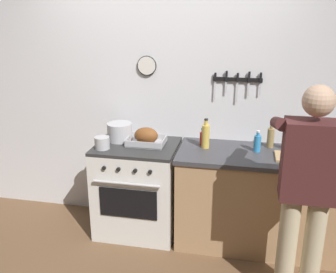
{
  "coord_description": "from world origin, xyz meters",
  "views": [
    {
      "loc": [
        0.74,
        -2.24,
        2.12
      ],
      "look_at": [
        0.11,
        0.85,
        1.05
      ],
      "focal_mm": 40.9,
      "sensor_mm": 36.0,
      "label": 1
    }
  ],
  "objects_px": {
    "stove": "(138,188)",
    "cutting_board": "(297,158)",
    "stock_pot": "(120,132)",
    "person_cook": "(307,185)",
    "bottle_hot_sauce": "(202,138)",
    "roasting_pan": "(146,137)",
    "saucepan": "(102,143)",
    "bottle_cooking_oil": "(206,136)",
    "bottle_wine_red": "(300,140)",
    "bottle_vinegar": "(271,137)",
    "bottle_dish_soap": "(257,143)"
  },
  "relations": [
    {
      "from": "bottle_vinegar",
      "to": "bottle_wine_red",
      "type": "relative_size",
      "value": 0.75
    },
    {
      "from": "person_cook",
      "to": "bottle_wine_red",
      "type": "bearing_deg",
      "value": -7.96
    },
    {
      "from": "person_cook",
      "to": "roasting_pan",
      "type": "distance_m",
      "value": 1.52
    },
    {
      "from": "roasting_pan",
      "to": "bottle_wine_red",
      "type": "height_order",
      "value": "bottle_wine_red"
    },
    {
      "from": "cutting_board",
      "to": "bottle_wine_red",
      "type": "xyz_separation_m",
      "value": [
        0.03,
        0.12,
        0.12
      ]
    },
    {
      "from": "stock_pot",
      "to": "bottle_wine_red",
      "type": "distance_m",
      "value": 1.65
    },
    {
      "from": "person_cook",
      "to": "stock_pot",
      "type": "bearing_deg",
      "value": 58.66
    },
    {
      "from": "bottle_cooking_oil",
      "to": "stove",
      "type": "bearing_deg",
      "value": -175.51
    },
    {
      "from": "roasting_pan",
      "to": "bottle_wine_red",
      "type": "distance_m",
      "value": 1.37
    },
    {
      "from": "bottle_dish_soap",
      "to": "cutting_board",
      "type": "bearing_deg",
      "value": -18.03
    },
    {
      "from": "person_cook",
      "to": "bottle_hot_sauce",
      "type": "bearing_deg",
      "value": 39.86
    },
    {
      "from": "person_cook",
      "to": "bottle_dish_soap",
      "type": "height_order",
      "value": "person_cook"
    },
    {
      "from": "saucepan",
      "to": "bottle_dish_soap",
      "type": "height_order",
      "value": "bottle_dish_soap"
    },
    {
      "from": "stove",
      "to": "bottle_cooking_oil",
      "type": "height_order",
      "value": "bottle_cooking_oil"
    },
    {
      "from": "person_cook",
      "to": "roasting_pan",
      "type": "relative_size",
      "value": 4.72
    },
    {
      "from": "stock_pot",
      "to": "stove",
      "type": "bearing_deg",
      "value": -25.32
    },
    {
      "from": "stove",
      "to": "stock_pot",
      "type": "relative_size",
      "value": 3.77
    },
    {
      "from": "cutting_board",
      "to": "roasting_pan",
      "type": "bearing_deg",
      "value": 176.22
    },
    {
      "from": "cutting_board",
      "to": "stock_pot",
      "type": "bearing_deg",
      "value": 174.74
    },
    {
      "from": "stove",
      "to": "bottle_wine_red",
      "type": "bearing_deg",
      "value": 2.46
    },
    {
      "from": "saucepan",
      "to": "cutting_board",
      "type": "xyz_separation_m",
      "value": [
        1.71,
        0.1,
        -0.05
      ]
    },
    {
      "from": "stock_pot",
      "to": "bottle_dish_soap",
      "type": "distance_m",
      "value": 1.29
    },
    {
      "from": "stove",
      "to": "cutting_board",
      "type": "relative_size",
      "value": 2.5
    },
    {
      "from": "roasting_pan",
      "to": "person_cook",
      "type": "bearing_deg",
      "value": -28.06
    },
    {
      "from": "person_cook",
      "to": "saucepan",
      "type": "relative_size",
      "value": 12.17
    },
    {
      "from": "bottle_wine_red",
      "to": "bottle_dish_soap",
      "type": "height_order",
      "value": "bottle_wine_red"
    },
    {
      "from": "saucepan",
      "to": "bottle_hot_sauce",
      "type": "bearing_deg",
      "value": 17.8
    },
    {
      "from": "saucepan",
      "to": "bottle_vinegar",
      "type": "bearing_deg",
      "value": 13.04
    },
    {
      "from": "roasting_pan",
      "to": "bottle_dish_soap",
      "type": "bearing_deg",
      "value": 1.1
    },
    {
      "from": "saucepan",
      "to": "bottle_hot_sauce",
      "type": "height_order",
      "value": "bottle_hot_sauce"
    },
    {
      "from": "stock_pot",
      "to": "cutting_board",
      "type": "height_order",
      "value": "stock_pot"
    },
    {
      "from": "person_cook",
      "to": "bottle_dish_soap",
      "type": "xyz_separation_m",
      "value": [
        -0.33,
        0.73,
        0.03
      ]
    },
    {
      "from": "saucepan",
      "to": "bottle_hot_sauce",
      "type": "distance_m",
      "value": 0.92
    },
    {
      "from": "person_cook",
      "to": "stock_pot",
      "type": "relative_size",
      "value": 6.95
    },
    {
      "from": "cutting_board",
      "to": "stove",
      "type": "bearing_deg",
      "value": 177.63
    },
    {
      "from": "bottle_hot_sauce",
      "to": "bottle_dish_soap",
      "type": "distance_m",
      "value": 0.5
    },
    {
      "from": "cutting_board",
      "to": "bottle_vinegar",
      "type": "relative_size",
      "value": 1.57
    },
    {
      "from": "roasting_pan",
      "to": "bottle_dish_soap",
      "type": "xyz_separation_m",
      "value": [
        1.01,
        0.02,
        0.01
      ]
    },
    {
      "from": "roasting_pan",
      "to": "bottle_wine_red",
      "type": "relative_size",
      "value": 1.15
    },
    {
      "from": "saucepan",
      "to": "cutting_board",
      "type": "bearing_deg",
      "value": 3.33
    },
    {
      "from": "stove",
      "to": "bottle_wine_red",
      "type": "relative_size",
      "value": 2.95
    },
    {
      "from": "bottle_hot_sauce",
      "to": "bottle_dish_soap",
      "type": "xyz_separation_m",
      "value": [
        0.5,
        -0.07,
        0.01
      ]
    },
    {
      "from": "stock_pot",
      "to": "saucepan",
      "type": "height_order",
      "value": "stock_pot"
    },
    {
      "from": "stock_pot",
      "to": "person_cook",
      "type": "bearing_deg",
      "value": -25.6
    },
    {
      "from": "bottle_hot_sauce",
      "to": "person_cook",
      "type": "bearing_deg",
      "value": -44.39
    },
    {
      "from": "stove",
      "to": "bottle_vinegar",
      "type": "distance_m",
      "value": 1.35
    },
    {
      "from": "saucepan",
      "to": "bottle_vinegar",
      "type": "relative_size",
      "value": 0.59
    },
    {
      "from": "roasting_pan",
      "to": "saucepan",
      "type": "height_order",
      "value": "roasting_pan"
    },
    {
      "from": "bottle_cooking_oil",
      "to": "bottle_vinegar",
      "type": "bearing_deg",
      "value": 13.32
    },
    {
      "from": "saucepan",
      "to": "bottle_cooking_oil",
      "type": "bearing_deg",
      "value": 12.86
    }
  ]
}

